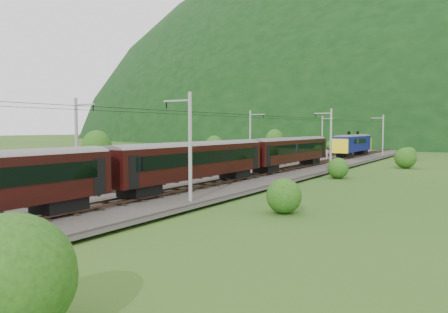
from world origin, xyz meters
The scene contains 15 objects.
ground centered at (0.00, 0.00, 0.00)m, with size 600.00×600.00×0.00m, color #245019.
railbed centered at (0.00, 10.00, 0.15)m, with size 14.00×220.00×0.30m, color #38332D.
track_left centered at (-2.40, 10.00, 0.37)m, with size 2.40×220.00×0.27m.
track_right centered at (2.40, 10.00, 0.37)m, with size 2.40×220.00×0.27m.
catenary_left centered at (-6.12, 32.00, 4.50)m, with size 2.54×192.28×8.00m.
catenary_right centered at (6.12, 32.00, 4.50)m, with size 2.54×192.28×8.00m.
overhead_wires centered at (0.00, 10.00, 7.10)m, with size 4.83×198.00×0.03m.
mountain_main centered at (0.00, 260.00, 0.00)m, with size 504.00×360.00×244.00m, color black.
mountain_ridge centered at (-120.00, 300.00, 0.00)m, with size 336.00×280.00×132.00m, color black.
train centered at (2.40, -5.06, 3.30)m, with size 2.76×133.32×4.78m.
hazard_post_near centered at (-0.37, 36.44, 0.99)m, with size 0.15×0.15×1.39m, color red.
hazard_post_far centered at (0.69, 46.83, 1.13)m, with size 0.18×0.18×1.65m, color red.
signal centered at (-3.42, 24.49, 1.64)m, with size 0.25×0.25×2.29m.
vegetation_left centered at (-14.18, 6.20, 2.37)m, with size 10.32×146.53×6.89m.
vegetation_right centered at (12.69, -2.11, 1.37)m, with size 7.36×101.95×3.10m.
Camera 1 is at (25.15, -25.70, 5.66)m, focal length 35.00 mm.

